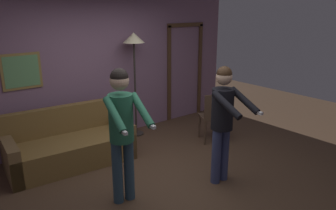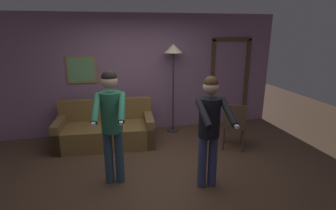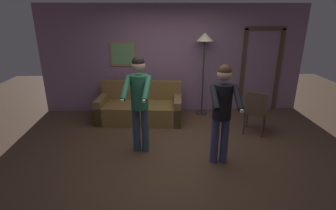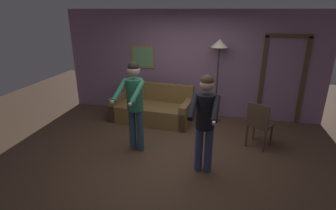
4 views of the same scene
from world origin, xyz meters
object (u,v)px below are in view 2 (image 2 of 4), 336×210
Objects in this scene: couch at (106,131)px; person_standing_left at (111,117)px; dining_chair_distant at (234,124)px; torchiere_lamp at (173,57)px; person_standing_right at (210,123)px.

couch is 1.13× the size of person_standing_left.
person_standing_left is at bearing -164.29° from dining_chair_distant.
torchiere_lamp is at bearing 53.08° from person_standing_left.
torchiere_lamp reaches higher than person_standing_right.
person_standing_right is (1.33, -0.42, -0.05)m from person_standing_left.
person_standing_left reaches higher than dining_chair_distant.
torchiere_lamp reaches higher than person_standing_left.
person_standing_right is at bearing -131.76° from dining_chair_distant.
dining_chair_distant is at bearing 48.24° from person_standing_right.
person_standing_left is at bearing -85.69° from couch.
torchiere_lamp is 2.11× the size of dining_chair_distant.
person_standing_left is at bearing 162.31° from person_standing_right.
person_standing_left is 1.04× the size of person_standing_right.
torchiere_lamp is at bearing 14.26° from couch.
person_standing_left is 1.40m from person_standing_right.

